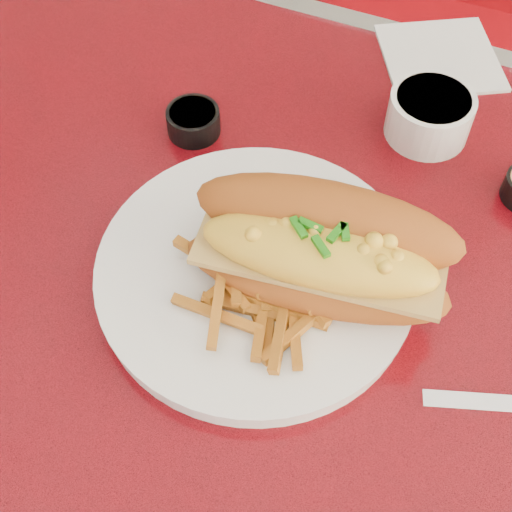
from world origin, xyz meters
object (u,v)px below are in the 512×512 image
at_px(booth_bench_far, 441,114).
at_px(fork, 314,302).
at_px(dinner_plate, 256,273).
at_px(gravy_ramekin, 430,114).
at_px(diner_table, 317,374).
at_px(mac_hoagie, 321,249).
at_px(sauce_cup_left, 193,120).

bearing_deg(booth_bench_far, fork, -90.58).
distance_m(dinner_plate, gravy_ramekin, 0.27).
relative_size(diner_table, booth_bench_far, 1.03).
bearing_deg(gravy_ramekin, fork, -96.98).
height_order(mac_hoagie, gravy_ramekin, mac_hoagie).
height_order(diner_table, sauce_cup_left, sauce_cup_left).
bearing_deg(sauce_cup_left, dinner_plate, -47.63).
distance_m(mac_hoagie, gravy_ramekin, 0.25).
bearing_deg(gravy_ramekin, dinner_plate, -110.66).
relative_size(booth_bench_far, mac_hoagie, 4.78).
bearing_deg(diner_table, mac_hoagie, 160.73).
bearing_deg(diner_table, fork, -111.70).
xyz_separation_m(mac_hoagie, gravy_ramekin, (0.04, 0.24, -0.04)).
height_order(booth_bench_far, mac_hoagie, booth_bench_far).
xyz_separation_m(dinner_plate, sauce_cup_left, (-0.14, 0.15, 0.00)).
height_order(fork, gravy_ramekin, gravy_ramekin).
bearing_deg(diner_table, booth_bench_far, 90.00).
bearing_deg(mac_hoagie, gravy_ramekin, 73.30).
height_order(diner_table, gravy_ramekin, gravy_ramekin).
relative_size(dinner_plate, gravy_ramekin, 3.11).
distance_m(dinner_plate, mac_hoagie, 0.08).
distance_m(booth_bench_far, fork, 0.97).
bearing_deg(sauce_cup_left, booth_bench_far, 72.41).
xyz_separation_m(booth_bench_far, mac_hoagie, (-0.01, -0.81, 0.55)).
relative_size(diner_table, gravy_ramekin, 10.76).
relative_size(mac_hoagie, fork, 1.58).
distance_m(diner_table, mac_hoagie, 0.23).
bearing_deg(sauce_cup_left, mac_hoagie, -35.77).
distance_m(fork, gravy_ramekin, 0.27).
xyz_separation_m(diner_table, sauce_cup_left, (-0.21, 0.15, 0.18)).
bearing_deg(mac_hoagie, sauce_cup_left, 136.77).
relative_size(dinner_plate, sauce_cup_left, 5.97).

